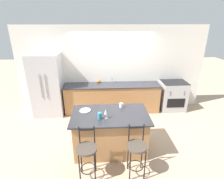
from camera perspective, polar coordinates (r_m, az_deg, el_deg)
ground_plane at (r=5.59m, az=0.31°, el=-8.53°), size 18.00×18.00×0.00m
wall_back at (r=5.72m, az=-0.09°, el=6.81°), size 6.00×0.07×2.70m
back_counter at (r=5.71m, az=0.09°, el=-2.65°), size 3.03×0.67×0.92m
sink_faucet at (r=5.69m, az=-0.03°, el=3.65°), size 0.02×0.13×0.22m
kitchen_island at (r=4.06m, az=-0.59°, el=-13.66°), size 1.67×0.99×0.92m
refrigerator at (r=5.71m, az=-20.32°, el=1.35°), size 0.90×0.76×1.92m
oven_range at (r=6.14m, az=19.19°, el=-1.91°), size 0.79×0.64×0.97m
bar_stool_near at (r=3.41m, az=-8.10°, el=-19.87°), size 0.38×0.38×1.05m
bar_stool_far at (r=3.46m, az=8.06°, el=-19.12°), size 0.38×0.38×1.05m
dinner_plate at (r=4.00m, az=-8.76°, el=-6.72°), size 0.25×0.25×0.02m
wine_glass at (r=3.60m, az=-2.04°, el=-7.34°), size 0.06×0.06×0.20m
coffee_mug at (r=4.08m, az=3.04°, el=-5.18°), size 0.12×0.08×0.10m
tumbler_cup at (r=3.62m, az=-4.07°, el=-8.55°), size 0.08×0.08×0.14m
pumpkin_decoration at (r=5.71m, az=-4.37°, el=2.72°), size 0.12×0.12×0.12m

